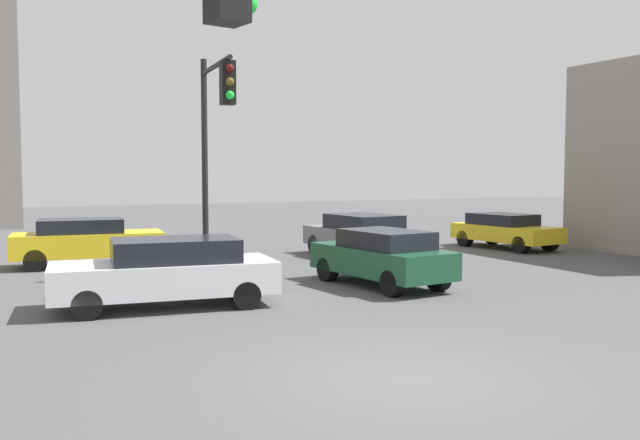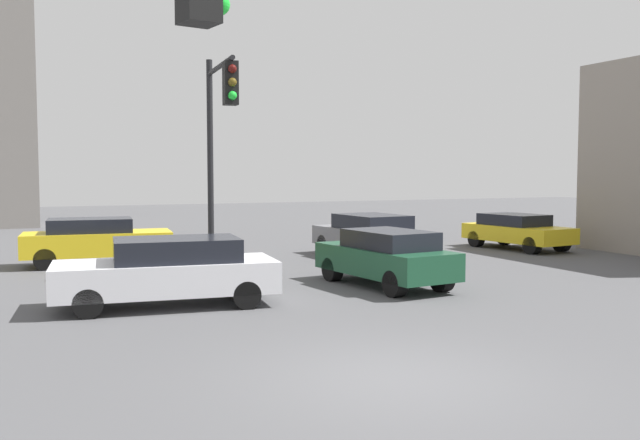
# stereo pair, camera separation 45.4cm
# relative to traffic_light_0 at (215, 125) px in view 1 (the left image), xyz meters

# --- Properties ---
(ground_plane) EXTENTS (104.83, 104.83, 0.00)m
(ground_plane) POSITION_rel_traffic_light_0_xyz_m (0.08, -8.56, -4.03)
(ground_plane) COLOR #4C4C4F
(traffic_light_0) EXTENTS (0.42, 2.88, 5.82)m
(traffic_light_0) POSITION_rel_traffic_light_0_xyz_m (0.00, 0.00, 0.00)
(traffic_light_0) COLOR black
(traffic_light_0) RESTS_ON ground_plane
(car_0) EXTENTS (2.33, 4.49, 1.46)m
(car_0) POSITION_rel_traffic_light_0_xyz_m (6.13, 3.57, -3.26)
(car_0) COLOR slate
(car_0) RESTS_ON ground_plane
(car_1) EXTENTS (2.17, 4.20, 1.42)m
(car_1) POSITION_rel_traffic_light_0_xyz_m (3.77, -1.75, -3.28)
(car_1) COLOR #19472D
(car_1) RESTS_ON ground_plane
(car_2) EXTENTS (4.83, 2.40, 1.46)m
(car_2) POSITION_rel_traffic_light_0_xyz_m (-1.72, -2.08, -3.27)
(car_2) COLOR silver
(car_2) RESTS_ON ground_plane
(car_3) EXTENTS (4.53, 2.17, 1.45)m
(car_3) POSITION_rel_traffic_light_0_xyz_m (-2.45, 5.35, -3.26)
(car_3) COLOR yellow
(car_3) RESTS_ON ground_plane
(car_7) EXTENTS (2.29, 4.28, 1.30)m
(car_7) POSITION_rel_traffic_light_0_xyz_m (12.36, 3.62, -3.34)
(car_7) COLOR yellow
(car_7) RESTS_ON ground_plane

